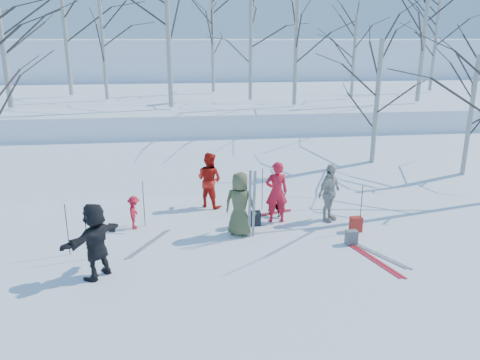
{
  "coord_description": "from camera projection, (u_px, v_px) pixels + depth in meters",
  "views": [
    {
      "loc": [
        -1.59,
        -11.08,
        5.17
      ],
      "look_at": [
        0.0,
        1.5,
        1.3
      ],
      "focal_mm": 35.0,
      "sensor_mm": 36.0,
      "label": 1
    }
  ],
  "objects": [
    {
      "name": "birch_plateau_a",
      "position": [
        296.0,
        44.0,
        20.86
      ],
      "size": [
        4.35,
        4.35,
        5.35
      ],
      "primitive_type": null,
      "color": "silver",
      "rests_on": "snow_plateau"
    },
    {
      "name": "skier_red_seated",
      "position": [
        134.0,
        212.0,
        13.1
      ],
      "size": [
        0.37,
        0.62,
        0.95
      ],
      "primitive_type": "imported",
      "rotation": [
        0.0,
        0.0,
        1.54
      ],
      "color": "red",
      "rests_on": "ground"
    },
    {
      "name": "skier_grey_west",
      "position": [
        96.0,
        241.0,
        10.32
      ],
      "size": [
        1.41,
        1.59,
        1.75
      ],
      "primitive_type": "imported",
      "rotation": [
        0.0,
        0.0,
        4.04
      ],
      "color": "black",
      "rests_on": "ground"
    },
    {
      "name": "skier_cream_east",
      "position": [
        329.0,
        193.0,
        13.56
      ],
      "size": [
        1.04,
        0.96,
        1.72
      ],
      "primitive_type": "imported",
      "rotation": [
        0.0,
        0.0,
        0.69
      ],
      "color": "beige",
      "rests_on": "ground"
    },
    {
      "name": "ski_pair_c",
      "position": [
        376.0,
        261.0,
        11.28
      ],
      "size": [
        1.21,
        2.01,
        0.02
      ],
      "primitive_type": null,
      "rotation": [
        0.0,
        0.0,
        0.28
      ],
      "color": "red",
      "rests_on": "ground"
    },
    {
      "name": "snow_plateau",
      "position": [
        208.0,
        110.0,
        28.06
      ],
      "size": [
        70.0,
        18.0,
        2.2
      ],
      "primitive_type": "cube",
      "color": "white",
      "rests_on": "ground"
    },
    {
      "name": "birch_plateau_b",
      "position": [
        64.0,
        19.0,
        24.12
      ],
      "size": [
        6.07,
        6.07,
        7.82
      ],
      "primitive_type": null,
      "color": "silver",
      "rests_on": "snow_plateau"
    },
    {
      "name": "birch_plateau_d",
      "position": [
        0.0,
        32.0,
        19.83
      ],
      "size": [
        5.09,
        5.09,
        6.41
      ],
      "primitive_type": null,
      "color": "silver",
      "rests_on": "snow_plateau"
    },
    {
      "name": "ski_pole_c",
      "position": [
        262.0,
        189.0,
        14.48
      ],
      "size": [
        0.02,
        0.02,
        1.34
      ],
      "primitive_type": "cylinder",
      "color": "black",
      "rests_on": "ground"
    },
    {
      "name": "birch_plateau_c",
      "position": [
        425.0,
        30.0,
        21.83
      ],
      "size": [
        5.24,
        5.24,
        6.63
      ],
      "primitive_type": null,
      "color": "silver",
      "rests_on": "snow_plateau"
    },
    {
      "name": "ski_pole_d",
      "position": [
        86.0,
        234.0,
        11.19
      ],
      "size": [
        0.02,
        0.02,
        1.34
      ],
      "primitive_type": "cylinder",
      "color": "black",
      "rests_on": "ground"
    },
    {
      "name": "snow_ramp",
      "position": [
        223.0,
        168.0,
        18.82
      ],
      "size": [
        70.0,
        9.49,
        4.12
      ],
      "primitive_type": "cube",
      "rotation": [
        0.3,
        0.0,
        0.0
      ],
      "color": "white",
      "rests_on": "ground"
    },
    {
      "name": "far_hill",
      "position": [
        195.0,
        70.0,
        47.69
      ],
      "size": [
        90.0,
        30.0,
        6.0
      ],
      "primitive_type": "cube",
      "color": "white",
      "rests_on": "ground"
    },
    {
      "name": "birch_plateau_g",
      "position": [
        168.0,
        21.0,
        19.88
      ],
      "size": [
        5.72,
        5.72,
        7.31
      ],
      "primitive_type": null,
      "color": "silver",
      "rests_on": "snow_plateau"
    },
    {
      "name": "backpack_red",
      "position": [
        356.0,
        224.0,
        12.97
      ],
      "size": [
        0.32,
        0.22,
        0.42
      ],
      "primitive_type": "cube",
      "color": "#B0241B",
      "rests_on": "ground"
    },
    {
      "name": "ski_pair_a",
      "position": [
        263.0,
        215.0,
        14.22
      ],
      "size": [
        1.28,
        2.01,
        0.02
      ],
      "primitive_type": null,
      "rotation": [
        0.0,
        0.0,
        1.87
      ],
      "color": "red",
      "rests_on": "ground"
    },
    {
      "name": "ski_pole_b",
      "position": [
        250.0,
        192.0,
        14.25
      ],
      "size": [
        0.02,
        0.02,
        1.34
      ],
      "primitive_type": "cylinder",
      "color": "black",
      "rests_on": "ground"
    },
    {
      "name": "birch_plateau_k",
      "position": [
        435.0,
        42.0,
        26.63
      ],
      "size": [
        4.44,
        4.44,
        5.49
      ],
      "primitive_type": null,
      "color": "silver",
      "rests_on": "snow_plateau"
    },
    {
      "name": "birch_plateau_f",
      "position": [
        1.0,
        31.0,
        19.77
      ],
      "size": [
        5.12,
        5.12,
        6.46
      ],
      "primitive_type": null,
      "color": "silver",
      "rests_on": "snow_plateau"
    },
    {
      "name": "skier_red_north",
      "position": [
        277.0,
        192.0,
        13.47
      ],
      "size": [
        0.66,
        0.44,
        1.81
      ],
      "primitive_type": "imported",
      "rotation": [
        0.0,
        0.0,
        3.13
      ],
      "color": "red",
      "rests_on": "ground"
    },
    {
      "name": "upright_ski_right",
      "position": [
        254.0,
        204.0,
        12.35
      ],
      "size": [
        0.09,
        0.23,
        1.89
      ],
      "primitive_type": "cube",
      "rotation": [
        0.1,
        0.0,
        0.09
      ],
      "color": "silver",
      "rests_on": "ground"
    },
    {
      "name": "backpack_grey",
      "position": [
        351.0,
        237.0,
        12.16
      ],
      "size": [
        0.3,
        0.2,
        0.38
      ],
      "primitive_type": "cube",
      "color": "#5B5E63",
      "rests_on": "ground"
    },
    {
      "name": "skier_redor_behind",
      "position": [
        209.0,
        180.0,
        14.71
      ],
      "size": [
        1.09,
        1.06,
        1.76
      ],
      "primitive_type": "imported",
      "rotation": [
        0.0,
        0.0,
        2.47
      ],
      "color": "red",
      "rests_on": "ground"
    },
    {
      "name": "birch_edge_e",
      "position": [
        376.0,
        109.0,
        17.68
      ],
      "size": [
        4.2,
        4.2,
        5.15
      ],
      "primitive_type": null,
      "color": "silver",
      "rests_on": "ground"
    },
    {
      "name": "ski_pole_f",
      "position": [
        144.0,
        204.0,
        13.19
      ],
      "size": [
        0.02,
        0.02,
        1.34
      ],
      "primitive_type": "cylinder",
      "color": "black",
      "rests_on": "ground"
    },
    {
      "name": "birch_plateau_h",
      "position": [
        251.0,
        48.0,
        22.67
      ],
      "size": [
        4.1,
        4.1,
        5.0
      ],
      "primitive_type": null,
      "color": "silver",
      "rests_on": "snow_plateau"
    },
    {
      "name": "ski_pair_b",
      "position": [
        377.0,
        254.0,
        11.63
      ],
      "size": [
        1.73,
        2.06,
        0.02
      ],
      "primitive_type": null,
      "rotation": [
        0.0,
        0.0,
        0.47
      ],
      "color": "silver",
      "rests_on": "ground"
    },
    {
      "name": "upright_ski_left",
      "position": [
        250.0,
        204.0,
        12.37
      ],
      "size": [
        0.08,
        0.16,
        1.9
      ],
      "primitive_type": "cube",
      "rotation": [
        0.07,
        0.0,
        0.04
      ],
      "color": "silver",
      "rests_on": "ground"
    },
    {
      "name": "ski_pole_e",
      "position": [
        361.0,
        209.0,
        12.83
      ],
      "size": [
        0.02,
        0.02,
        1.34
      ],
      "primitive_type": "cylinder",
      "color": "black",
      "rests_on": "ground"
    },
    {
      "name": "ski_pair_d",
      "position": [
        149.0,
        244.0,
        12.23
      ],
      "size": [
        1.83,
        2.07,
        0.02
      ],
      "primitive_type": null,
      "rotation": [
        0.0,
        0.0,
        -0.51
      ],
      "color": "silver",
      "rests_on": "ground"
    },
    {
      "name": "birch_plateau_j",
      "position": [
        103.0,
        47.0,
        22.92
      ],
      "size": [
        4.15,
        4.15,
        5.08
      ],
      "primitive_type": null,
      "color": "silver",
      "rests_on": "snow_plateau"
    },
    {
      "name": "birch_edge_c",
      "position": [
        470.0,
        119.0,
        17.16
      ],
      "size": [
        3.83,
        3.83,
        4.61
      ],
      "primitive_type": null,
      "color": "silver",
      "rests_on": "ground"
    },
    {
      "name": "ski_pole_a",
      "position": [
        67.0,
        230.0,
        11.42
      ],
      "size": [
        0.02,
        0.02,
        1.34
      ],
      "primitive_type": "cylinder",
      "color": "black",
      "rests_on": "ground"
    },
    {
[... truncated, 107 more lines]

